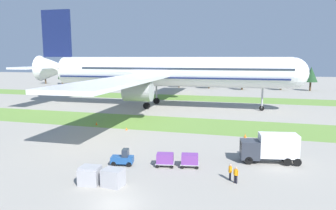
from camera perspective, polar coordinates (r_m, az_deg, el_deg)
name	(u,v)px	position (r m, az deg, el deg)	size (l,w,h in m)	color
ground_plane	(115,204)	(28.93, -9.61, -17.46)	(400.00, 400.00, 0.00)	gray
grass_strip_near	(191,125)	(59.47, 4.20, -3.62)	(320.00, 13.39, 0.01)	olive
grass_strip_far	(216,99)	(97.28, 8.68, 1.13)	(320.00, 13.39, 0.01)	olive
airliner	(161,72)	(79.80, -1.32, 6.14)	(70.31, 86.42, 25.35)	white
baggage_tug	(123,158)	(37.91, -8.24, -9.65)	(2.80, 1.76, 1.97)	#1E4C8E
cargo_dolly_lead	(165,159)	(37.10, -0.55, -9.79)	(2.44, 1.88, 1.55)	#A3A3A8
cargo_dolly_second	(190,159)	(36.96, 4.00, -9.89)	(2.44, 1.88, 1.55)	#A3A3A8
catering_truck	(270,147)	(40.07, 18.21, -7.28)	(7.23, 3.38, 3.58)	#2D333D
ground_crew_marshaller	(230,171)	(33.81, 11.30, -11.80)	(0.36, 0.56, 1.74)	black
ground_crew_loader	(236,174)	(33.14, 12.29, -12.27)	(0.49, 0.36, 1.74)	black
uld_container_0	(89,176)	(33.17, -14.16, -12.53)	(2.00, 1.60, 1.66)	#A3A3A8
uld_container_1	(90,175)	(33.37, -14.02, -12.28)	(2.00, 1.60, 1.77)	#A3A3A8
uld_container_2	(113,178)	(32.23, -10.01, -12.94)	(2.00, 1.60, 1.76)	#A3A3A8
taxiway_marker_0	(97,123)	(60.56, -12.94, -3.31)	(0.44, 0.44, 0.60)	orange
taxiway_marker_1	(126,129)	(55.48, -7.60, -4.34)	(0.44, 0.44, 0.46)	orange
taxiway_marker_2	(245,136)	(51.53, 13.94, -5.46)	(0.44, 0.44, 0.61)	orange
distant_tree_line	(255,72)	(128.32, 15.60, 5.75)	(177.48, 10.37, 12.36)	#4C3823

